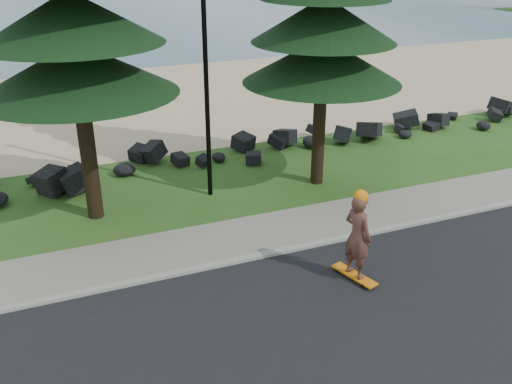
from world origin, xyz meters
The scene contains 9 objects.
ground centered at (0.00, 0.00, 0.00)m, with size 160.00×160.00×0.00m, color #254E18.
road centered at (0.00, -4.50, 0.01)m, with size 160.00×7.00×0.02m, color black.
kerb centered at (0.00, -0.90, 0.05)m, with size 160.00×0.20×0.10m, color #9F9D8F.
sidewalk centered at (0.00, 0.20, 0.04)m, with size 160.00×2.00×0.08m, color gray.
beach_sand centered at (0.00, 14.50, 0.01)m, with size 160.00×15.00×0.01m, color beige.
ocean centered at (0.00, 51.00, 0.00)m, with size 160.00×58.00×0.01m, color #3E6877.
seawall_boulders centered at (0.00, 5.60, 0.00)m, with size 60.00×2.40×1.10m, color black, non-canonical shape.
lamp_post centered at (0.00, 3.20, 4.13)m, with size 0.25×0.14×8.14m.
skateboarder centered at (1.66, -2.63, 1.14)m, with size 0.68×1.26×2.28m.
Camera 1 is at (-4.72, -12.26, 7.42)m, focal length 40.00 mm.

